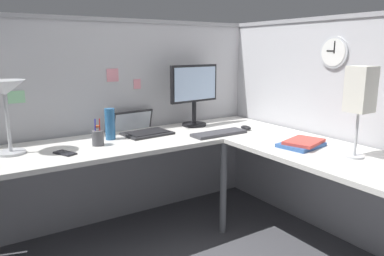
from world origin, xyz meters
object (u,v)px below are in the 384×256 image
monitor (194,90)px  wall_clock (334,52)px  pen_cup (98,138)px  desk_lamp_paper (360,92)px  book_stack (302,143)px  computer_mouse (246,128)px  laptop (141,129)px  keyboard (219,133)px  cell_phone (65,153)px  thermos_flask (110,124)px  desk_lamp_dome (5,94)px

monitor → wall_clock: (0.60, -0.85, 0.31)m
pen_cup → wall_clock: wall_clock is taller
desk_lamp_paper → book_stack: bearing=101.7°
desk_lamp_paper → computer_mouse: bearing=92.4°
laptop → pen_cup: 0.45m
laptop → desk_lamp_paper: bearing=-59.0°
keyboard → desk_lamp_paper: (0.32, -0.89, 0.37)m
monitor → cell_phone: 1.19m
monitor → wall_clock: wall_clock is taller
computer_mouse → desk_lamp_paper: (0.04, -0.92, 0.37)m
computer_mouse → monitor: bearing=125.7°
computer_mouse → pen_cup: pen_cup is taller
book_stack → wall_clock: 0.70m
pen_cup → desk_lamp_paper: 1.63m
pen_cup → keyboard: bearing=-12.2°
monitor → thermos_flask: size_ratio=2.27×
keyboard → desk_lamp_dome: 1.44m
computer_mouse → wall_clock: wall_clock is taller
book_stack → monitor: bearing=103.5°
laptop → computer_mouse: size_ratio=3.94×
thermos_flask → desk_lamp_paper: size_ratio=0.42×
computer_mouse → desk_lamp_dome: (-1.65, 0.25, 0.35)m
laptop → thermos_flask: 0.30m
desk_lamp_paper → laptop: bearing=121.0°
cell_phone → wall_clock: 1.91m
book_stack → desk_lamp_dome: bearing=152.5°
keyboard → cell_phone: 1.10m
pen_cup → thermos_flask: size_ratio=0.82×
monitor → computer_mouse: 0.52m
monitor → book_stack: 1.01m
laptop → desk_lamp_paper: size_ratio=0.77×
laptop → thermos_flask: size_ratio=1.86×
wall_clock → thermos_flask: bearing=150.2°
monitor → wall_clock: bearing=-54.8°
desk_lamp_paper → keyboard: bearing=109.7°
monitor → desk_lamp_paper: (0.29, -1.27, 0.09)m
pen_cup → thermos_flask: bearing=42.0°
monitor → desk_lamp_paper: bearing=-77.0°
book_stack → wall_clock: wall_clock is taller
computer_mouse → thermos_flask: (-1.01, 0.28, 0.09)m
wall_clock → keyboard: bearing=142.9°
computer_mouse → book_stack: size_ratio=0.32×
laptop → desk_lamp_dome: desk_lamp_dome is taller
desk_lamp_dome → thermos_flask: bearing=2.1°
keyboard → desk_lamp_paper: 1.02m
desk_lamp_dome → cell_phone: (0.28, -0.18, -0.36)m
monitor → pen_cup: (-0.88, -0.19, -0.24)m
monitor → desk_lamp_paper: size_ratio=0.94×
laptop → monitor: bearing=-1.6°
pen_cup → monitor: bearing=12.3°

